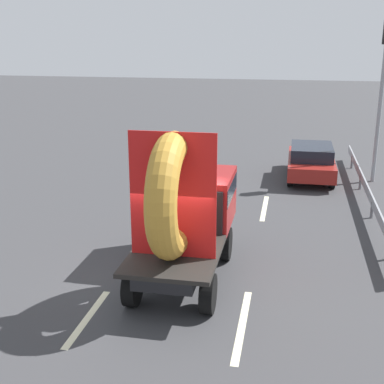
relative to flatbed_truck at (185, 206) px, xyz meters
name	(u,v)px	position (x,y,z in m)	size (l,w,h in m)	color
ground_plane	(168,282)	(-0.35, -0.47, -1.82)	(120.00, 120.00, 0.00)	#38383A
flatbed_truck	(185,206)	(0.00, 0.00, 0.00)	(2.02, 4.91, 3.88)	black
distant_sedan	(311,161)	(3.27, 10.01, -1.06)	(1.86, 4.33, 1.41)	black
traffic_light	(383,80)	(5.79, 10.00, 2.27)	(0.42, 0.36, 6.33)	gray
guardrail	(366,188)	(5.15, 7.02, -1.29)	(0.10, 13.58, 0.71)	gray
lane_dash_left_near	(88,318)	(-1.64, -2.47, -1.81)	(2.41, 0.16, 0.01)	beige
lane_dash_left_far	(175,199)	(-1.64, 6.05, -1.81)	(2.50, 0.16, 0.01)	beige
lane_dash_right_near	(242,325)	(1.64, -2.11, -1.81)	(2.93, 0.16, 0.01)	beige
lane_dash_right_far	(264,208)	(1.64, 5.67, -1.81)	(2.75, 0.16, 0.01)	beige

